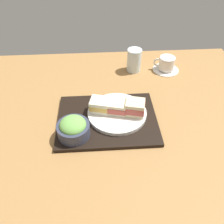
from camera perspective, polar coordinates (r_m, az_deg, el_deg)
ground_plane at (r=93.53cm, az=-2.12°, el=-1.14°), size 140.00×100.00×3.00cm
serving_tray at (r=89.16cm, az=-1.18°, el=-1.86°), size 37.94×28.64×1.44cm
sandwich_plate at (r=89.69cm, az=1.26°, el=-0.21°), size 22.86×22.86×1.52cm
sandwich_near at (r=88.23cm, az=-3.05°, el=1.73°), size 8.27×7.58×5.03cm
sandwich_middle at (r=87.58cm, az=1.29°, el=1.27°), size 8.60×8.07×4.72cm
sandwich_far at (r=87.02cm, az=5.68°, el=1.11°), size 8.58×7.86×5.66cm
salad_bowl at (r=81.51cm, az=-9.55°, el=-3.92°), size 11.57×11.57×7.42cm
coffee_cup at (r=119.12cm, az=13.27°, el=11.36°), size 12.86×12.81×7.12cm
drinking_glass at (r=115.23cm, az=5.49°, el=12.62°), size 6.92×6.92×11.22cm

